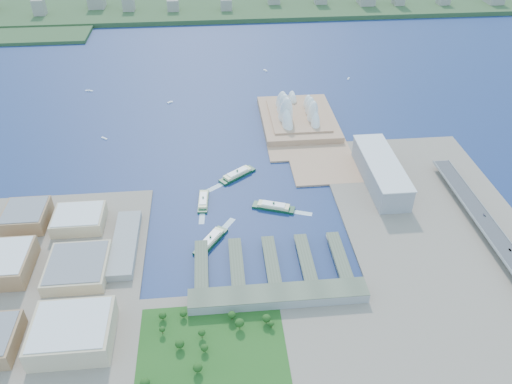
{
  "coord_description": "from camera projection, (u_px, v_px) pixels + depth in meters",
  "views": [
    {
      "loc": [
        -45.48,
        -509.56,
        429.34
      ],
      "look_at": [
        7.62,
        50.44,
        18.0
      ],
      "focal_mm": 35.0,
      "sensor_mm": 36.0,
      "label": 1
    }
  ],
  "objects": [
    {
      "name": "boat_a",
      "position": [
        104.0,
        138.0,
        851.37
      ],
      "size": [
        11.53,
        10.31,
        2.39
      ],
      "primitive_type": null,
      "rotation": [
        0.0,
        0.0,
        0.88
      ],
      "color": "white",
      "rests_on": "ground"
    },
    {
      "name": "west_land",
      "position": [
        42.0,
        297.0,
        562.06
      ],
      "size": [
        220.0,
        390.0,
        3.0
      ],
      "primitive_type": "cube",
      "color": "gray",
      "rests_on": "ground"
    },
    {
      "name": "west_buildings",
      "position": [
        46.0,
        266.0,
        581.33
      ],
      "size": [
        200.0,
        280.0,
        27.0
      ],
      "primitive_type": null,
      "color": "#936D49",
      "rests_on": "west_land"
    },
    {
      "name": "park",
      "position": [
        212.0,
        341.0,
        502.62
      ],
      "size": [
        150.0,
        110.0,
        16.0
      ],
      "primitive_type": null,
      "color": "#194714",
      "rests_on": "south_land"
    },
    {
      "name": "car_c",
      "position": [
        484.0,
        215.0,
        658.99
      ],
      "size": [
        2.05,
        5.05,
        1.47
      ],
      "primitive_type": "imported",
      "color": "slate",
      "rests_on": "expressway"
    },
    {
      "name": "ferry_a",
      "position": [
        203.0,
        199.0,
        704.49
      ],
      "size": [
        16.78,
        53.28,
        9.93
      ],
      "primitive_type": null,
      "rotation": [
        0.0,
        0.0,
        -0.07
      ],
      "color": "#0E391E",
      "rests_on": "ground"
    },
    {
      "name": "terminal_building",
      "position": [
        278.0,
        296.0,
        553.72
      ],
      "size": [
        200.0,
        28.0,
        12.0
      ],
      "primitive_type": "cube",
      "color": "gray",
      "rests_on": "south_land"
    },
    {
      "name": "expressway",
      "position": [
        492.0,
        236.0,
        635.75
      ],
      "size": [
        26.0,
        340.0,
        11.85
      ],
      "primitive_type": null,
      "color": "gray",
      "rests_on": "east_land"
    },
    {
      "name": "boat_c",
      "position": [
        348.0,
        78.0,
        1054.0
      ],
      "size": [
        7.66,
        11.37,
        2.49
      ],
      "primitive_type": null,
      "rotation": [
        0.0,
        0.0,
        2.7
      ],
      "color": "white",
      "rests_on": "ground"
    },
    {
      "name": "ferry_c",
      "position": [
        211.0,
        239.0,
        635.25
      ],
      "size": [
        46.37,
        58.25,
        11.35
      ],
      "primitive_type": null,
      "rotation": [
        0.0,
        0.0,
        2.55
      ],
      "color": "#0E391E",
      "rests_on": "ground"
    },
    {
      "name": "boat_b",
      "position": [
        170.0,
        102.0,
        962.33
      ],
      "size": [
        11.28,
        9.67,
        3.0
      ],
      "primitive_type": null,
      "rotation": [
        0.0,
        0.0,
        2.2
      ],
      "color": "white",
      "rests_on": "ground"
    },
    {
      "name": "far_shore",
      "position": [
        223.0,
        8.0,
        1450.36
      ],
      "size": [
        2200.0,
        260.0,
        12.0
      ],
      "primitive_type": "cube",
      "color": "#2D4926",
      "rests_on": "ground"
    },
    {
      "name": "peninsula",
      "position": [
        301.0,
        127.0,
        882.61
      ],
      "size": [
        135.0,
        220.0,
        3.0
      ],
      "primitive_type": "cube",
      "color": "tan",
      "rests_on": "ground"
    },
    {
      "name": "toaster_building",
      "position": [
        381.0,
        172.0,
        733.42
      ],
      "size": [
        45.0,
        155.0,
        35.0
      ],
      "primitive_type": "cube",
      "color": "gray",
      "rests_on": "east_land"
    },
    {
      "name": "ferry_wharves",
      "position": [
        271.0,
        261.0,
        604.42
      ],
      "size": [
        184.0,
        90.0,
        9.3
      ],
      "primitive_type": null,
      "color": "#4C543F",
      "rests_on": "ground"
    },
    {
      "name": "car_b",
      "position": [
        510.0,
        250.0,
        605.0
      ],
      "size": [
        1.55,
        4.43,
        1.46
      ],
      "primitive_type": "imported",
      "rotation": [
        0.0,
        0.0,
        3.14
      ],
      "color": "slate",
      "rests_on": "expressway"
    },
    {
      "name": "ferry_b",
      "position": [
        237.0,
        173.0,
        756.87
      ],
      "size": [
        58.67,
        49.47,
        11.64
      ],
      "primitive_type": null,
      "rotation": [
        0.0,
        0.0,
        -0.93
      ],
      "color": "#0E391E",
      "rests_on": "ground"
    },
    {
      "name": "boat_e",
      "position": [
        265.0,
        70.0,
        1089.09
      ],
      "size": [
        8.41,
        12.06,
        2.85
      ],
      "primitive_type": null,
      "rotation": [
        0.0,
        0.0,
        0.45
      ],
      "color": "white",
      "rests_on": "ground"
    },
    {
      "name": "ferry_d",
      "position": [
        274.0,
        205.0,
        692.53
      ],
      "size": [
        60.34,
        33.87,
        11.11
      ],
      "primitive_type": null,
      "rotation": [
        0.0,
        0.0,
        1.23
      ],
      "color": "#0E391E",
      "rests_on": "ground"
    },
    {
      "name": "east_land",
      "position": [
        442.0,
        238.0,
        643.6
      ],
      "size": [
        240.0,
        500.0,
        3.0
      ],
      "primitive_type": "cube",
      "color": "gray",
      "rests_on": "ground"
    },
    {
      "name": "ground",
      "position": [
        254.0,
        225.0,
        666.37
      ],
      "size": [
        3000.0,
        3000.0,
        0.0
      ],
      "primitive_type": "plane",
      "color": "#101C4C",
      "rests_on": "ground"
    },
    {
      "name": "boat_d",
      "position": [
        89.0,
        91.0,
        1005.15
      ],
      "size": [
        16.03,
        7.29,
        2.64
      ],
      "primitive_type": null,
      "rotation": [
        0.0,
        0.0,
        1.31
      ],
      "color": "white",
      "rests_on": "ground"
    },
    {
      "name": "opera_house",
      "position": [
        299.0,
        106.0,
        880.49
      ],
      "size": [
        134.0,
        180.0,
        58.0
      ],
      "primitive_type": null,
      "color": "white",
      "rests_on": "peninsula"
    },
    {
      "name": "south_land",
      "position": [
        273.0,
        359.0,
        496.73
      ],
      "size": [
        720.0,
        180.0,
        3.0
      ],
      "primitive_type": "cube",
      "color": "gray",
      "rests_on": "ground"
    }
  ]
}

